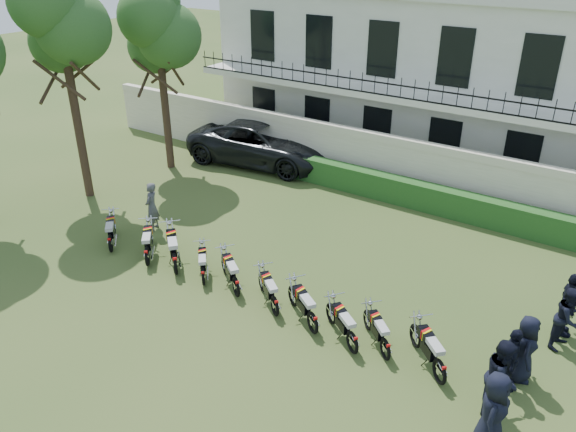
% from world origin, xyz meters
% --- Properties ---
extents(ground, '(100.00, 100.00, 0.00)m').
position_xyz_m(ground, '(0.00, 0.00, 0.00)').
color(ground, '#354F1F').
rests_on(ground, ground).
extents(perimeter_wall, '(30.00, 0.35, 2.30)m').
position_xyz_m(perimeter_wall, '(0.00, 8.00, 1.17)').
color(perimeter_wall, silver).
rests_on(perimeter_wall, ground).
extents(hedge, '(18.00, 0.60, 1.00)m').
position_xyz_m(hedge, '(1.00, 7.20, 0.50)').
color(hedge, '#1D4F1C').
rests_on(hedge, ground).
extents(building, '(20.40, 9.60, 7.40)m').
position_xyz_m(building, '(0.00, 13.96, 3.71)').
color(building, silver).
rests_on(building, ground).
extents(tree_west_mid, '(3.40, 3.20, 8.82)m').
position_xyz_m(tree_west_mid, '(-9.46, 1.00, 6.67)').
color(tree_west_mid, '#473323').
rests_on(tree_west_mid, ground).
extents(tree_west_near, '(3.40, 3.20, 7.90)m').
position_xyz_m(tree_west_near, '(-8.96, 5.00, 5.89)').
color(tree_west_near, '#473323').
rests_on(tree_west_near, ground).
extents(motorcycle_0, '(1.38, 1.36, 1.01)m').
position_xyz_m(motorcycle_0, '(-5.24, -1.52, 0.47)').
color(motorcycle_0, black).
rests_on(motorcycle_0, ground).
extents(motorcycle_1, '(1.37, 1.51, 1.06)m').
position_xyz_m(motorcycle_1, '(-3.63, -1.45, 0.49)').
color(motorcycle_1, black).
rests_on(motorcycle_1, ground).
extents(motorcycle_2, '(1.67, 1.48, 1.16)m').
position_xyz_m(motorcycle_2, '(-2.57, -1.31, 0.54)').
color(motorcycle_2, black).
rests_on(motorcycle_2, ground).
extents(motorcycle_3, '(1.18, 1.31, 0.92)m').
position_xyz_m(motorcycle_3, '(-1.48, -1.28, 0.42)').
color(motorcycle_3, black).
rests_on(motorcycle_3, ground).
extents(motorcycle_4, '(1.58, 1.17, 1.02)m').
position_xyz_m(motorcycle_4, '(-0.31, -1.20, 0.47)').
color(motorcycle_4, black).
rests_on(motorcycle_4, ground).
extents(motorcycle_5, '(1.49, 1.17, 0.98)m').
position_xyz_m(motorcycle_5, '(1.12, -1.32, 0.45)').
color(motorcycle_5, black).
rests_on(motorcycle_5, ground).
extents(motorcycle_6, '(1.62, 1.12, 1.03)m').
position_xyz_m(motorcycle_6, '(2.35, -1.38, 0.47)').
color(motorcycle_6, black).
rests_on(motorcycle_6, ground).
extents(motorcycle_7, '(1.54, 1.14, 1.00)m').
position_xyz_m(motorcycle_7, '(3.56, -1.49, 0.46)').
color(motorcycle_7, black).
rests_on(motorcycle_7, ground).
extents(motorcycle_8, '(1.33, 1.24, 0.95)m').
position_xyz_m(motorcycle_8, '(4.33, -1.25, 0.44)').
color(motorcycle_8, black).
rests_on(motorcycle_8, ground).
extents(motorcycle_9, '(1.45, 1.38, 1.04)m').
position_xyz_m(motorcycle_9, '(5.70, -1.30, 0.48)').
color(motorcycle_9, black).
rests_on(motorcycle_9, ground).
extents(suv, '(7.00, 3.96, 1.84)m').
position_xyz_m(suv, '(-5.88, 7.66, 0.92)').
color(suv, black).
rests_on(suv, ground).
extents(inspector, '(0.63, 0.75, 1.74)m').
position_xyz_m(inspector, '(-5.26, 0.39, 0.87)').
color(inspector, '#525257').
rests_on(inspector, ground).
extents(officer_0, '(0.69, 0.97, 1.86)m').
position_xyz_m(officer_0, '(7.15, -2.50, 0.93)').
color(officer_0, black).
rests_on(officer_0, ground).
extents(officer_1, '(0.73, 0.93, 1.85)m').
position_xyz_m(officer_1, '(7.02, -1.39, 0.93)').
color(officer_1, black).
rests_on(officer_1, ground).
extents(officer_2, '(0.61, 1.00, 1.60)m').
position_xyz_m(officer_2, '(7.02, -0.55, 0.80)').
color(officer_2, black).
rests_on(officer_2, ground).
extents(officer_3, '(0.76, 0.95, 1.70)m').
position_xyz_m(officer_3, '(7.19, -0.08, 0.85)').
color(officer_3, black).
rests_on(officer_3, ground).
extents(officer_4, '(0.81, 0.94, 1.68)m').
position_xyz_m(officer_4, '(7.79, 1.70, 0.84)').
color(officer_4, black).
rests_on(officer_4, ground).
extents(officer_5, '(0.76, 1.14, 1.79)m').
position_xyz_m(officer_5, '(7.69, 2.21, 0.90)').
color(officer_5, black).
rests_on(officer_5, ground).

